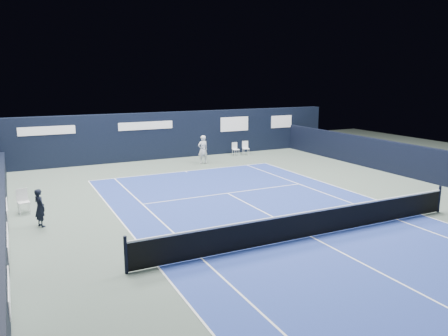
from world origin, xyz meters
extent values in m
plane|color=#4D5B50|center=(0.00, 2.00, 0.00)|extent=(48.00, 48.00, 0.00)
cube|color=navy|center=(0.00, 0.00, 0.00)|extent=(10.97, 23.77, 0.01)
cube|color=black|center=(10.50, 6.00, 0.90)|extent=(0.30, 22.00, 1.80)
cube|color=white|center=(5.13, 15.27, 0.42)|extent=(0.40, 0.38, 0.04)
cube|color=white|center=(5.13, 15.45, 0.67)|extent=(0.40, 0.03, 0.48)
cylinder|color=white|center=(5.30, 15.43, 0.21)|extent=(0.02, 0.02, 0.42)
cylinder|color=white|center=(4.95, 15.43, 0.21)|extent=(0.02, 0.02, 0.42)
cylinder|color=white|center=(5.30, 15.11, 0.21)|extent=(0.02, 0.02, 0.42)
cylinder|color=white|center=(4.96, 15.11, 0.21)|extent=(0.02, 0.02, 0.42)
cube|color=white|center=(5.13, 15.47, 0.74)|extent=(0.32, 0.08, 0.30)
cube|color=white|center=(5.86, 15.15, 0.45)|extent=(0.51, 0.49, 0.04)
cube|color=white|center=(5.91, 15.33, 0.71)|extent=(0.42, 0.13, 0.51)
cylinder|color=white|center=(6.08, 15.27, 0.22)|extent=(0.02, 0.02, 0.45)
cylinder|color=white|center=(5.73, 15.36, 0.22)|extent=(0.02, 0.02, 0.45)
cylinder|color=white|center=(6.00, 14.93, 0.22)|extent=(0.02, 0.02, 0.45)
cylinder|color=white|center=(5.65, 15.02, 0.22)|extent=(0.02, 0.02, 0.45)
cube|color=silver|center=(-8.74, 7.32, 0.46)|extent=(0.50, 0.48, 0.04)
cube|color=silver|center=(-8.77, 7.52, 0.73)|extent=(0.44, 0.10, 0.52)
cylinder|color=silver|center=(-8.58, 7.53, 0.23)|extent=(0.02, 0.02, 0.46)
cylinder|color=silver|center=(-8.95, 7.46, 0.23)|extent=(0.02, 0.02, 0.46)
cylinder|color=silver|center=(-8.53, 7.18, 0.23)|extent=(0.02, 0.02, 0.46)
cylinder|color=silver|center=(-8.90, 7.12, 0.23)|extent=(0.02, 0.02, 0.46)
imported|color=black|center=(-8.25, 5.29, 0.71)|extent=(0.53, 0.61, 1.42)
cube|color=white|center=(0.00, 11.88, 0.01)|extent=(10.97, 0.06, 0.00)
cube|color=white|center=(5.49, 0.00, 0.01)|extent=(0.06, 23.77, 0.00)
cube|color=white|center=(-5.49, 0.00, 0.01)|extent=(0.06, 23.77, 0.00)
cube|color=white|center=(4.12, 0.00, 0.01)|extent=(0.06, 23.77, 0.00)
cube|color=white|center=(-4.12, 0.00, 0.01)|extent=(0.06, 23.77, 0.00)
cube|color=white|center=(0.00, 6.40, 0.01)|extent=(8.23, 0.06, 0.00)
cube|color=white|center=(0.00, 0.00, 0.01)|extent=(0.06, 12.80, 0.00)
cube|color=white|center=(0.00, 11.73, 0.01)|extent=(0.06, 0.30, 0.00)
cylinder|color=black|center=(6.40, 0.00, 0.55)|extent=(0.10, 0.10, 1.10)
cylinder|color=black|center=(-6.40, 0.00, 0.55)|extent=(0.10, 0.10, 1.10)
cube|color=black|center=(0.00, 0.00, 0.46)|extent=(12.80, 0.03, 0.86)
cube|color=white|center=(0.00, 0.00, 0.91)|extent=(12.80, 0.05, 0.06)
cube|color=black|center=(0.00, 16.50, 1.55)|extent=(26.00, 0.60, 3.10)
cube|color=silver|center=(-7.00, 16.18, 2.30)|extent=(3.20, 0.02, 0.50)
cube|color=silver|center=(-1.00, 16.18, 2.30)|extent=(3.60, 0.02, 0.50)
cube|color=silver|center=(5.50, 16.18, 2.10)|extent=(2.20, 0.02, 1.00)
cube|color=silver|center=(9.50, 16.18, 2.10)|extent=(1.80, 0.02, 0.90)
cube|color=black|center=(-9.50, 6.00, 0.60)|extent=(0.30, 22.00, 1.20)
cube|color=silver|center=(-9.33, -1.00, 0.60)|extent=(0.02, 2.00, 0.45)
cube|color=silver|center=(-9.33, 2.50, 0.60)|extent=(0.02, 2.40, 0.45)
cube|color=silver|center=(-9.33, 6.00, 0.60)|extent=(0.02, 2.00, 0.45)
imported|color=silver|center=(1.86, 13.55, 0.90)|extent=(0.69, 0.48, 1.81)
cylinder|color=black|center=(1.71, 13.25, 1.05)|extent=(0.03, 0.29, 0.13)
torus|color=black|center=(1.71, 13.00, 1.15)|extent=(0.30, 0.13, 0.29)
camera|label=1|loc=(-8.99, -11.41, 5.40)|focal=35.00mm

